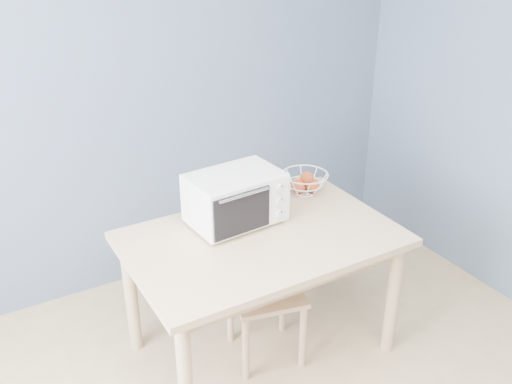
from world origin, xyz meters
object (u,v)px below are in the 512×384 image
dining_table (262,252)px  toaster_oven (232,199)px  dining_chair (264,291)px  fruit_basket (304,182)px

dining_table → toaster_oven: (-0.07, 0.19, 0.25)m
dining_chair → fruit_basket: bearing=46.7°
dining_table → fruit_basket: size_ratio=3.84×
dining_table → dining_chair: size_ratio=1.74×
fruit_basket → dining_table: bearing=-147.3°
dining_table → dining_chair: 0.25m
fruit_basket → dining_chair: (-0.47, -0.31, -0.42)m
dining_table → toaster_oven: bearing=110.3°
toaster_oven → dining_chair: bearing=-72.3°
toaster_oven → fruit_basket: bearing=7.8°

